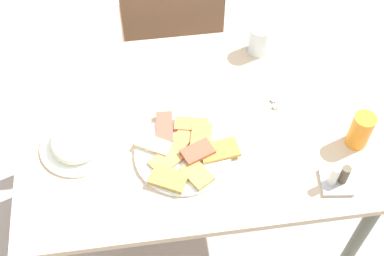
% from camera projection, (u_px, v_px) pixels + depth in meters
% --- Properties ---
extents(ground_plane, '(6.00, 6.00, 0.00)m').
position_uv_depth(ground_plane, '(196.00, 225.00, 2.23)').
color(ground_plane, '#BBACA8').
extents(dining_table, '(1.13, 0.78, 0.75)m').
position_uv_depth(dining_table, '(197.00, 137.00, 1.70)').
color(dining_table, beige).
rests_on(dining_table, ground_plane).
extents(dining_chair, '(0.43, 0.44, 0.92)m').
position_uv_depth(dining_chair, '(171.00, 32.00, 2.20)').
color(dining_chair, brown).
rests_on(dining_chair, ground_plane).
extents(pide_platter, '(0.32, 0.30, 0.04)m').
position_uv_depth(pide_platter, '(184.00, 152.00, 1.55)').
color(pide_platter, white).
rests_on(pide_platter, dining_table).
extents(salad_plate_greens, '(0.23, 0.23, 0.07)m').
position_uv_depth(salad_plate_greens, '(77.00, 142.00, 1.55)').
color(salad_plate_greens, white).
rests_on(salad_plate_greens, dining_table).
extents(soda_can, '(0.09, 0.09, 0.12)m').
position_uv_depth(soda_can, '(361.00, 130.00, 1.53)').
color(soda_can, orange).
rests_on(soda_can, dining_table).
extents(drinking_glass, '(0.08, 0.08, 0.11)m').
position_uv_depth(drinking_glass, '(259.00, 40.00, 1.77)').
color(drinking_glass, silver).
rests_on(drinking_glass, dining_table).
extents(paper_napkin, '(0.15, 0.15, 0.00)m').
position_uv_depth(paper_napkin, '(295.00, 94.00, 1.69)').
color(paper_napkin, white).
rests_on(paper_napkin, dining_table).
extents(fork, '(0.18, 0.08, 0.00)m').
position_uv_depth(fork, '(296.00, 97.00, 1.68)').
color(fork, silver).
rests_on(fork, paper_napkin).
extents(spoon, '(0.18, 0.10, 0.00)m').
position_uv_depth(spoon, '(294.00, 89.00, 1.70)').
color(spoon, silver).
rests_on(spoon, paper_napkin).
extents(condiment_caddy, '(0.10, 0.10, 0.09)m').
position_uv_depth(condiment_caddy, '(337.00, 179.00, 1.47)').
color(condiment_caddy, '#B2B2B7').
rests_on(condiment_caddy, dining_table).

